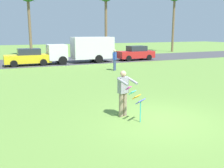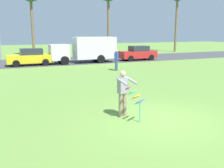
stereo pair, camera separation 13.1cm
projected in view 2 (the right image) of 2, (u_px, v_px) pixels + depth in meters
The scene contains 8 objects.
ground_plane at pixel (159, 120), 9.06m from camera, with size 120.00×120.00×0.00m, color olive.
road_strip at pixel (54, 61), 27.20m from camera, with size 120.00×8.00×0.01m, color #424247.
person_kite_flyer at pixel (123, 92), 9.27m from camera, with size 0.65×0.73×1.73m.
kite_held at pixel (136, 98), 8.76m from camera, with size 0.65×0.73×1.23m.
parked_car_yellow at pixel (30, 57), 23.86m from camera, with size 4.22×1.88×1.60m.
parked_truck_white_box at pixel (87, 49), 25.91m from camera, with size 6.72×2.17×2.62m.
parked_car_red at pixel (138, 53), 28.36m from camera, with size 4.21×1.86×1.60m.
person_walker_near at pixel (116, 59), 20.62m from camera, with size 0.44×0.42×1.73m.
Camera 2 is at (-4.97, -7.23, 3.10)m, focal length 40.38 mm.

